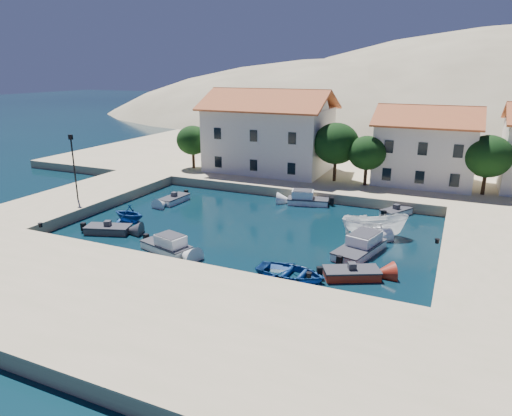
# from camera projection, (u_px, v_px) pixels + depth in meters

# --- Properties ---
(ground) EXTENTS (400.00, 400.00, 0.00)m
(ground) POSITION_uv_depth(u_px,v_px,m) (189.00, 274.00, 30.24)
(ground) COLOR black
(ground) RESTS_ON ground
(quay_south) EXTENTS (52.00, 12.00, 1.00)m
(quay_south) POSITION_uv_depth(u_px,v_px,m) (130.00, 309.00, 24.86)
(quay_south) COLOR tan
(quay_south) RESTS_ON ground
(quay_west) EXTENTS (8.00, 20.00, 1.00)m
(quay_west) POSITION_uv_depth(u_px,v_px,m) (82.00, 198.00, 46.25)
(quay_west) COLOR tan
(quay_west) RESTS_ON ground
(quay_north) EXTENTS (80.00, 36.00, 1.00)m
(quay_north) POSITION_uv_depth(u_px,v_px,m) (350.00, 164.00, 62.43)
(quay_north) COLOR tan
(quay_north) RESTS_ON ground
(hills) EXTENTS (254.00, 176.00, 99.00)m
(hills) POSITION_uv_depth(u_px,v_px,m) (472.00, 195.00, 136.82)
(hills) COLOR gray
(hills) RESTS_ON ground
(building_left) EXTENTS (14.70, 9.45, 9.70)m
(building_left) POSITION_uv_depth(u_px,v_px,m) (269.00, 130.00, 55.25)
(building_left) COLOR silver
(building_left) RESTS_ON quay_north
(building_mid) EXTENTS (10.50, 8.40, 8.30)m
(building_mid) POSITION_uv_depth(u_px,v_px,m) (426.00, 144.00, 49.28)
(building_mid) COLOR silver
(building_mid) RESTS_ON quay_north
(trees) EXTENTS (37.30, 5.30, 6.45)m
(trees) POSITION_uv_depth(u_px,v_px,m) (350.00, 148.00, 49.24)
(trees) COLOR #382314
(trees) RESTS_ON quay_north
(lamppost) EXTENTS (0.35, 0.25, 6.22)m
(lamppost) POSITION_uv_depth(u_px,v_px,m) (73.00, 161.00, 42.66)
(lamppost) COLOR black
(lamppost) RESTS_ON quay_west
(bollards) EXTENTS (29.36, 9.56, 0.30)m
(bollards) POSITION_uv_depth(u_px,v_px,m) (252.00, 245.00, 32.17)
(bollards) COLOR black
(bollards) RESTS_ON ground
(motorboat_grey_sw) EXTENTS (3.96, 2.66, 1.25)m
(motorboat_grey_sw) POSITION_uv_depth(u_px,v_px,m) (108.00, 229.00, 37.76)
(motorboat_grey_sw) COLOR #38383D
(motorboat_grey_sw) RESTS_ON ground
(cabin_cruiser_south) EXTENTS (4.39, 2.77, 1.60)m
(cabin_cruiser_south) POSITION_uv_depth(u_px,v_px,m) (166.00, 245.00, 33.91)
(cabin_cruiser_south) COLOR white
(cabin_cruiser_south) RESTS_ON ground
(rowboat_south) EXTENTS (4.74, 3.46, 0.96)m
(rowboat_south) POSITION_uv_depth(u_px,v_px,m) (291.00, 277.00, 29.82)
(rowboat_south) COLOR navy
(rowboat_south) RESTS_ON ground
(motorboat_red_se) EXTENTS (3.94, 3.06, 1.25)m
(motorboat_red_se) POSITION_uv_depth(u_px,v_px,m) (352.00, 274.00, 29.67)
(motorboat_red_se) COLOR maroon
(motorboat_red_se) RESTS_ON ground
(cabin_cruiser_east) EXTENTS (3.31, 5.51, 1.60)m
(cabin_cruiser_east) POSITION_uv_depth(u_px,v_px,m) (360.00, 248.00, 33.49)
(cabin_cruiser_east) COLOR white
(cabin_cruiser_east) RESTS_ON ground
(boat_east) EXTENTS (5.63, 3.81, 2.04)m
(boat_east) POSITION_uv_depth(u_px,v_px,m) (374.00, 236.00, 37.08)
(boat_east) COLOR white
(boat_east) RESTS_ON ground
(motorboat_white_ne) EXTENTS (2.78, 3.44, 1.25)m
(motorboat_white_ne) POSITION_uv_depth(u_px,v_px,m) (396.00, 212.00, 42.27)
(motorboat_white_ne) COLOR white
(motorboat_white_ne) RESTS_ON ground
(rowboat_west) EXTENTS (3.40, 3.00, 1.69)m
(rowboat_west) POSITION_uv_depth(u_px,v_px,m) (129.00, 221.00, 40.88)
(rowboat_west) COLOR navy
(rowboat_west) RESTS_ON ground
(motorboat_white_west) EXTENTS (1.76, 3.55, 1.25)m
(motorboat_white_west) POSITION_uv_depth(u_px,v_px,m) (174.00, 199.00, 46.39)
(motorboat_white_west) COLOR white
(motorboat_white_west) RESTS_ON ground
(cabin_cruiser_north) EXTENTS (4.32, 2.57, 1.60)m
(cabin_cruiser_north) POSITION_uv_depth(u_px,v_px,m) (308.00, 200.00, 45.63)
(cabin_cruiser_north) COLOR white
(cabin_cruiser_north) RESTS_ON ground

